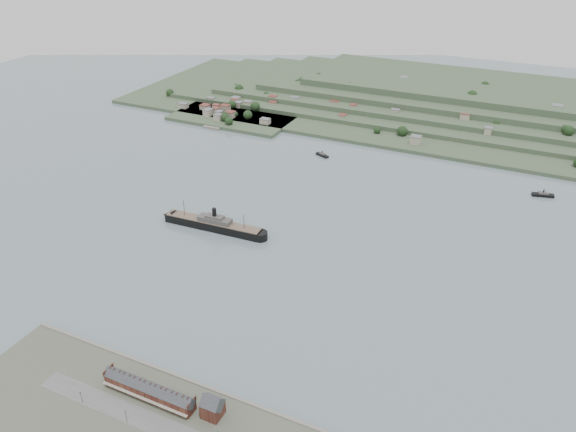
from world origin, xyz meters
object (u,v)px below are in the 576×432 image
at_px(terrace_row, 149,390).
at_px(steamship, 211,224).
at_px(gabled_building, 212,407).
at_px(tugboat, 232,227).

relative_size(terrace_row, steamship, 0.57).
relative_size(terrace_row, gabled_building, 3.95).
bearing_deg(tugboat, gabled_building, -62.38).
bearing_deg(terrace_row, steamship, 112.07).
bearing_deg(gabled_building, tugboat, 117.62).
relative_size(gabled_building, tugboat, 1.03).
distance_m(terrace_row, steamship, 184.28).
distance_m(gabled_building, tugboat, 196.33).
height_order(gabled_building, tugboat, gabled_building).
relative_size(gabled_building, steamship, 0.14).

